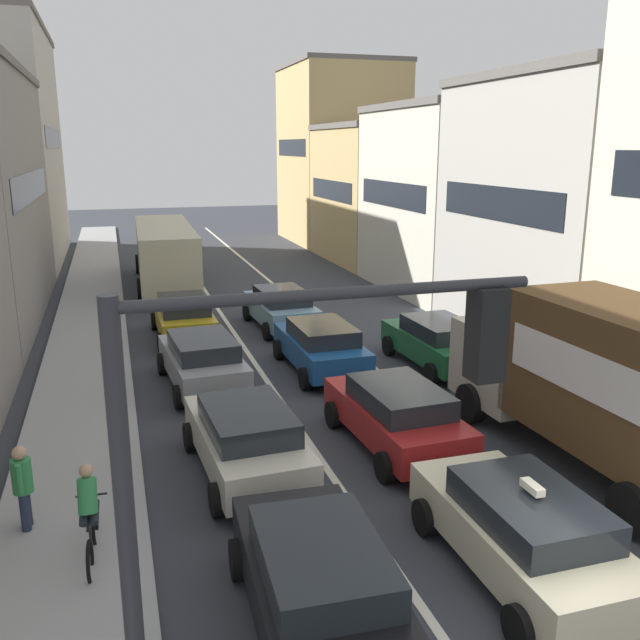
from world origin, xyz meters
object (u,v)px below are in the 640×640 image
at_px(taxi_centre_lane_front, 523,530).
at_px(sedan_centre_lane_second, 396,414).
at_px(sedan_left_lane_third, 203,360).
at_px(bus_mid_queue_primary, 165,249).
at_px(removalist_box_truck, 603,378).
at_px(coupe_centre_lane_fourth, 281,307).
at_px(traffic_light_pole, 278,481).
at_px(hatchback_centre_lane_third, 321,345).
at_px(cyclist_on_sidewalk, 90,516).
at_px(pedestrian_near_kerb, 23,485).
at_px(sedan_left_lane_fourth, 184,316).
at_px(sedan_right_lane_behind_truck, 438,341).
at_px(wagon_left_lane_second, 247,438).
at_px(sedan_left_lane_front, 319,582).

distance_m(taxi_centre_lane_front, sedan_centre_lane_second, 4.92).
xyz_separation_m(taxi_centre_lane_front, sedan_left_lane_third, (-3.61, 10.11, -0.00)).
bearing_deg(sedan_centre_lane_second, sedan_left_lane_third, 31.86).
bearing_deg(bus_mid_queue_primary, removalist_box_truck, -160.84).
bearing_deg(coupe_centre_lane_fourth, traffic_light_pole, 163.50).
bearing_deg(hatchback_centre_lane_third, bus_mid_queue_primary, 12.26).
bearing_deg(sedan_centre_lane_second, cyclist_on_sidewalk, 109.53).
bearing_deg(sedan_left_lane_third, pedestrian_near_kerb, 145.51).
relative_size(taxi_centre_lane_front, sedan_left_lane_fourth, 1.00).
height_order(taxi_centre_lane_front, coupe_centre_lane_fourth, taxi_centre_lane_front).
distance_m(sedan_centre_lane_second, sedan_right_lane_behind_truck, 6.04).
bearing_deg(cyclist_on_sidewalk, taxi_centre_lane_front, -106.53).
height_order(removalist_box_truck, cyclist_on_sidewalk, removalist_box_truck).
distance_m(wagon_left_lane_second, cyclist_on_sidewalk, 3.78).
distance_m(traffic_light_pole, coupe_centre_lane_fourth, 19.41).
xyz_separation_m(sedan_left_lane_third, cyclist_on_sidewalk, (-2.81, -7.83, 0.05)).
xyz_separation_m(wagon_left_lane_second, hatchback_centre_lane_third, (3.39, 5.88, 0.00)).
bearing_deg(hatchback_centre_lane_third, sedan_centre_lane_second, 179.57).
bearing_deg(sedan_right_lane_behind_truck, coupe_centre_lane_fourth, 29.06).
distance_m(traffic_light_pole, wagon_left_lane_second, 8.23).
xyz_separation_m(removalist_box_truck, taxi_centre_lane_front, (-3.60, -2.81, -1.18)).
relative_size(wagon_left_lane_second, bus_mid_queue_primary, 0.42).
bearing_deg(wagon_left_lane_second, hatchback_centre_lane_third, -33.07).
xyz_separation_m(sedan_centre_lane_second, sedan_left_lane_third, (-3.59, 5.20, 0.00)).
height_order(coupe_centre_lane_fourth, pedestrian_near_kerb, pedestrian_near_kerb).
xyz_separation_m(sedan_left_lane_front, coupe_centre_lane_fourth, (3.39, 15.99, 0.00)).
bearing_deg(hatchback_centre_lane_third, taxi_centre_lane_front, 179.46).
relative_size(removalist_box_truck, wagon_left_lane_second, 1.77).
relative_size(taxi_centre_lane_front, cyclist_on_sidewalk, 2.49).
bearing_deg(coupe_centre_lane_fourth, taxi_centre_lane_front, 177.25).
height_order(hatchback_centre_lane_third, pedestrian_near_kerb, pedestrian_near_kerb).
xyz_separation_m(sedan_left_lane_front, sedan_left_lane_third, (-0.21, 10.43, 0.00)).
xyz_separation_m(hatchback_centre_lane_third, sedan_left_lane_third, (-3.56, -0.38, 0.00)).
height_order(removalist_box_truck, sedan_centre_lane_second, removalist_box_truck).
bearing_deg(bus_mid_queue_primary, sedan_left_lane_front, -178.35).
xyz_separation_m(hatchback_centre_lane_third, sedan_right_lane_behind_truck, (3.51, -0.63, 0.00)).
bearing_deg(traffic_light_pole, bus_mid_queue_primary, 87.65).
relative_size(removalist_box_truck, sedan_left_lane_front, 1.78).
xyz_separation_m(sedan_right_lane_behind_truck, pedestrian_near_kerb, (-10.98, -6.37, 0.15)).
distance_m(sedan_centre_lane_second, pedestrian_near_kerb, 7.64).
relative_size(sedan_centre_lane_second, sedan_right_lane_behind_truck, 1.01).
height_order(hatchback_centre_lane_third, sedan_right_lane_behind_truck, same).
relative_size(wagon_left_lane_second, hatchback_centre_lane_third, 1.02).
xyz_separation_m(sedan_left_lane_front, sedan_left_lane_fourth, (-0.18, 15.62, 0.00)).
xyz_separation_m(traffic_light_pole, sedan_centre_lane_second, (4.54, 7.87, -3.02)).
bearing_deg(pedestrian_near_kerb, cyclist_on_sidewalk, 134.74).
xyz_separation_m(taxi_centre_lane_front, wagon_left_lane_second, (-3.44, 4.62, -0.00)).
xyz_separation_m(sedan_left_lane_front, pedestrian_near_kerb, (-4.12, 3.82, 0.15)).
height_order(sedan_centre_lane_second, coupe_centre_lane_fourth, same).
xyz_separation_m(taxi_centre_lane_front, hatchback_centre_lane_third, (-0.05, 10.49, -0.00)).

